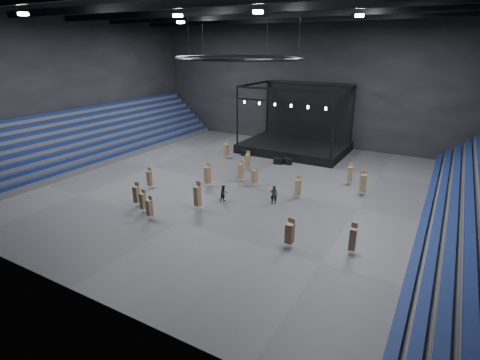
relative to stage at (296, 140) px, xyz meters
The scene contains 30 objects.
floor 16.30m from the stage, 90.00° to the right, with size 50.00×50.00×0.00m, color #414143.
ceiling 23.18m from the stage, 90.00° to the right, with size 50.00×42.00×0.20m, color black.
wall_back 8.93m from the stage, 90.00° to the left, with size 50.00×0.20×18.00m, color black.
wall_front 37.99m from the stage, 90.00° to the right, with size 50.00×0.20×18.00m, color black.
wall_left 30.75m from the stage, 147.00° to the right, with size 0.20×42.00×18.00m, color black.
bleachers_left 28.10m from the stage, 144.71° to the right, with size 7.20×40.00×6.40m.
stage is the anchor object (origin of this frame).
truss_ring 19.93m from the stage, 90.00° to the right, with size 12.30×12.30×5.15m.
roof_girders 22.62m from the stage, 90.00° to the right, with size 49.00×30.35×0.70m.
floodlights 25.28m from the stage, 90.00° to the right, with size 28.60×16.60×0.25m.
flight_case_left 7.86m from the stage, 128.67° to the right, with size 1.13×0.56×0.75m, color black.
flight_case_mid 7.40m from the stage, 86.27° to the right, with size 1.12×0.56×0.75m, color black.
flight_case_right 7.05m from the stage, 77.34° to the right, with size 1.15×0.57×0.76m, color black.
chair_stack_0 28.22m from the stage, 60.26° to the right, with size 0.47×0.47×2.41m.
chair_stack_1 23.70m from the stage, 90.20° to the right, with size 0.57×0.57×2.71m.
chair_stack_2 17.37m from the stage, 46.09° to the right, with size 0.72×0.72×2.53m.
chair_stack_3 26.83m from the stage, 98.62° to the right, with size 0.45×0.45×2.13m.
chair_stack_4 27.72m from the stage, 69.30° to the right, with size 0.58×0.58×2.34m.
chair_stack_5 17.98m from the stage, 67.82° to the right, with size 0.46×0.46×2.33m.
chair_stack_6 14.48m from the stage, 45.21° to the right, with size 0.58×0.58×2.39m.
chair_stack_7 18.58m from the stage, 98.10° to the right, with size 0.59×0.59×2.65m.
chair_stack_8 15.20m from the stage, 91.61° to the right, with size 0.49×0.49×2.41m.
chair_stack_9 15.79m from the stage, 84.45° to the right, with size 0.64×0.64×2.10m.
chair_stack_10 11.33m from the stage, 98.91° to the right, with size 0.57×0.57×2.28m.
chair_stack_11 27.43m from the stage, 95.26° to the right, with size 0.51×0.51×2.11m.
chair_stack_12 10.54m from the stage, 128.70° to the right, with size 0.53×0.53×2.24m.
chair_stack_13 23.09m from the stage, 109.24° to the right, with size 0.52×0.52×2.26m.
chair_stack_14 26.39m from the stage, 102.00° to the right, with size 0.49×0.49×2.32m.
man_center 19.79m from the stage, 74.34° to the right, with size 0.67×0.44×1.84m, color black.
crew_member 20.97m from the stage, 87.34° to the right, with size 0.81×0.63×1.66m, color black.
Camera 1 is at (18.73, -32.62, 14.12)m, focal length 28.00 mm.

